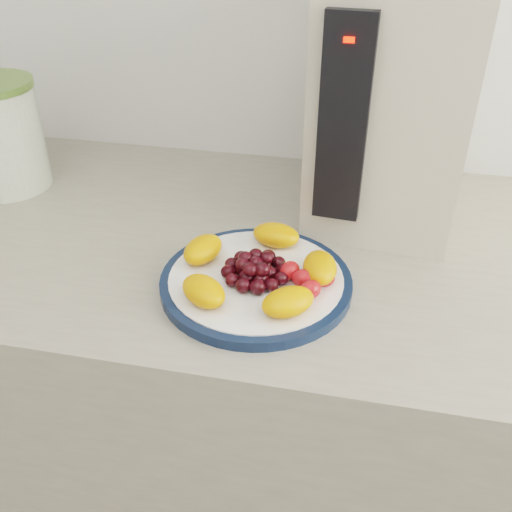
# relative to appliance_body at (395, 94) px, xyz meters

# --- Properties ---
(counter) EXTENTS (3.50, 0.60, 0.90)m
(counter) POSITION_rel_appliance_body_xyz_m (-0.28, -0.15, -0.64)
(counter) COLOR gray
(counter) RESTS_ON floor
(cabinet_face) EXTENTS (3.48, 0.58, 0.84)m
(cabinet_face) POSITION_rel_appliance_body_xyz_m (-0.28, -0.15, -0.67)
(cabinet_face) COLOR #9F835A
(cabinet_face) RESTS_ON floor
(plate_rim) EXTENTS (0.26, 0.26, 0.01)m
(plate_rim) POSITION_rel_appliance_body_xyz_m (-0.16, -0.27, -0.18)
(plate_rim) COLOR #11213D
(plate_rim) RESTS_ON counter
(plate_face) EXTENTS (0.23, 0.23, 0.02)m
(plate_face) POSITION_rel_appliance_body_xyz_m (-0.16, -0.27, -0.18)
(plate_face) COLOR white
(plate_face) RESTS_ON counter
(appliance_body) EXTENTS (0.24, 0.32, 0.37)m
(appliance_body) POSITION_rel_appliance_body_xyz_m (0.00, 0.00, 0.00)
(appliance_body) COLOR beige
(appliance_body) RESTS_ON counter
(appliance_panel) EXTENTS (0.07, 0.03, 0.28)m
(appliance_panel) POSITION_rel_appliance_body_xyz_m (-0.07, -0.15, 0.01)
(appliance_panel) COLOR black
(appliance_panel) RESTS_ON appliance_body
(appliance_led) EXTENTS (0.01, 0.01, 0.01)m
(appliance_led) POSITION_rel_appliance_body_xyz_m (-0.07, -0.16, 0.11)
(appliance_led) COLOR #FF0C05
(appliance_led) RESTS_ON appliance_panel
(fruit_plate) EXTENTS (0.22, 0.21, 0.03)m
(fruit_plate) POSITION_rel_appliance_body_xyz_m (-0.15, -0.27, -0.16)
(fruit_plate) COLOR orange
(fruit_plate) RESTS_ON plate_face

